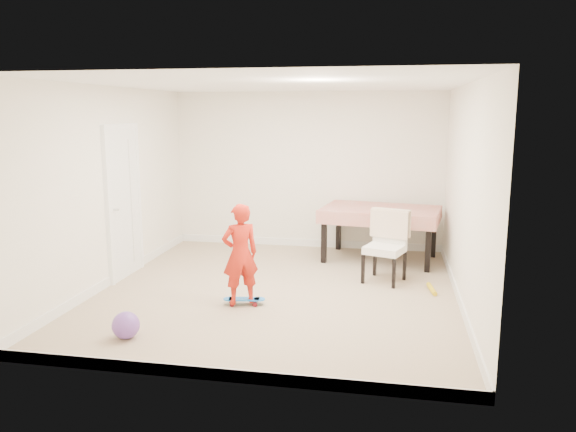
% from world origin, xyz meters
% --- Properties ---
extents(ground, '(5.00, 5.00, 0.00)m').
position_xyz_m(ground, '(0.00, 0.00, 0.00)').
color(ground, tan).
rests_on(ground, ground).
extents(ceiling, '(4.50, 5.00, 0.04)m').
position_xyz_m(ceiling, '(0.00, 0.00, 2.58)').
color(ceiling, white).
rests_on(ceiling, wall_back).
extents(wall_back, '(4.50, 0.04, 2.60)m').
position_xyz_m(wall_back, '(0.00, 2.48, 1.30)').
color(wall_back, white).
rests_on(wall_back, ground).
extents(wall_front, '(4.50, 0.04, 2.60)m').
position_xyz_m(wall_front, '(0.00, -2.48, 1.30)').
color(wall_front, white).
rests_on(wall_front, ground).
extents(wall_left, '(0.04, 5.00, 2.60)m').
position_xyz_m(wall_left, '(-2.23, 0.00, 1.30)').
color(wall_left, white).
rests_on(wall_left, ground).
extents(wall_right, '(0.04, 5.00, 2.60)m').
position_xyz_m(wall_right, '(2.23, 0.00, 1.30)').
color(wall_right, white).
rests_on(wall_right, ground).
extents(door, '(0.11, 0.94, 2.11)m').
position_xyz_m(door, '(-2.22, 0.30, 1.02)').
color(door, white).
rests_on(door, ground).
extents(baseboard_back, '(4.50, 0.02, 0.12)m').
position_xyz_m(baseboard_back, '(0.00, 2.49, 0.06)').
color(baseboard_back, white).
rests_on(baseboard_back, ground).
extents(baseboard_front, '(4.50, 0.02, 0.12)m').
position_xyz_m(baseboard_front, '(0.00, -2.49, 0.06)').
color(baseboard_front, white).
rests_on(baseboard_front, ground).
extents(baseboard_left, '(0.02, 5.00, 0.12)m').
position_xyz_m(baseboard_left, '(-2.24, 0.00, 0.06)').
color(baseboard_left, white).
rests_on(baseboard_left, ground).
extents(baseboard_right, '(0.02, 5.00, 0.12)m').
position_xyz_m(baseboard_right, '(2.24, 0.00, 0.06)').
color(baseboard_right, white).
rests_on(baseboard_right, ground).
extents(dining_table, '(1.89, 1.35, 0.82)m').
position_xyz_m(dining_table, '(1.25, 1.82, 0.41)').
color(dining_table, '#B91409').
rests_on(dining_table, ground).
extents(dining_chair, '(0.70, 0.75, 0.97)m').
position_xyz_m(dining_chair, '(1.33, 0.67, 0.49)').
color(dining_chair, white).
rests_on(dining_chair, ground).
extents(skateboard, '(0.52, 0.26, 0.07)m').
position_xyz_m(skateboard, '(-0.29, -0.57, 0.04)').
color(skateboard, blue).
rests_on(skateboard, ground).
extents(child, '(0.52, 0.48, 1.20)m').
position_xyz_m(child, '(-0.32, -0.62, 0.60)').
color(child, red).
rests_on(child, ground).
extents(balloon, '(0.28, 0.28, 0.28)m').
position_xyz_m(balloon, '(-1.20, -1.78, 0.14)').
color(balloon, '#7447AB').
rests_on(balloon, ground).
extents(foam_toy, '(0.12, 0.40, 0.06)m').
position_xyz_m(foam_toy, '(1.95, 0.36, 0.03)').
color(foam_toy, gold).
rests_on(foam_toy, ground).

